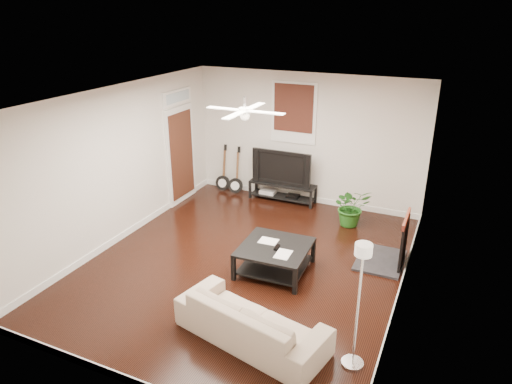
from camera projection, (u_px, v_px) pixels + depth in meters
room at (246, 186)px, 7.30m from camera, size 5.01×6.01×2.81m
brick_accent at (417, 189)px, 7.19m from camera, size 0.02×2.20×2.80m
fireplace at (392, 239)px, 7.65m from camera, size 0.80×1.10×0.92m
window_back at (294, 113)px, 9.71m from camera, size 1.00×0.06×1.30m
door_left at (181, 146)px, 9.90m from camera, size 0.08×1.00×2.50m
tv_stand at (282, 192)px, 10.26m from camera, size 1.48×0.39×0.41m
tv at (283, 166)px, 10.06m from camera, size 1.33×0.17×0.76m
coffee_table at (275, 258)px, 7.52m from camera, size 1.12×1.12×0.45m
sofa at (251, 320)px, 5.93m from camera, size 2.15×1.23×0.59m
floor_lamp at (358, 307)px, 5.31m from camera, size 0.33×0.33×1.66m
potted_plant at (351, 207)px, 9.04m from camera, size 0.93×0.89×0.79m
guitar_left at (222, 169)px, 10.68m from camera, size 0.37×0.28×1.10m
guitar_right at (235, 171)px, 10.52m from camera, size 0.38×0.31×1.10m
ceiling_fan at (245, 111)px, 6.85m from camera, size 1.24×1.24×0.32m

